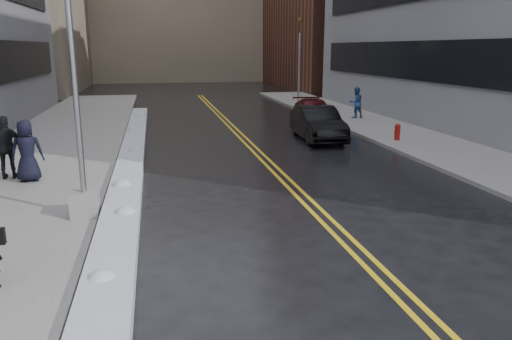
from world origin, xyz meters
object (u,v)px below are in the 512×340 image
traffic_signal (299,59)px  car_black (318,123)px  lamppost (78,119)px  pedestrian_c (27,151)px  pedestrian_d (7,148)px  car_maroon (314,112)px  fire_hydrant (397,131)px  pedestrian_east (356,103)px

traffic_signal → car_black: (-2.73, -12.54, -2.63)m
lamppost → car_black: size_ratio=1.63×
pedestrian_c → pedestrian_d: size_ratio=0.96×
traffic_signal → car_maroon: (-1.30, -7.59, -2.73)m
traffic_signal → pedestrian_c: bearing=-127.2°
fire_hydrant → pedestrian_d: pedestrian_d is taller
lamppost → pedestrian_c: size_ratio=4.02×
pedestrian_c → traffic_signal: bearing=-131.0°
traffic_signal → pedestrian_east: 7.33m
fire_hydrant → traffic_signal: (-0.50, 14.00, 2.85)m
lamppost → pedestrian_d: lamppost is taller
fire_hydrant → pedestrian_c: 15.02m
pedestrian_c → car_maroon: size_ratio=0.41×
fire_hydrant → pedestrian_east: size_ratio=0.41×
pedestrian_c → lamppost: bearing=115.4°
pedestrian_east → car_black: size_ratio=0.38×
lamppost → pedestrian_d: bearing=123.4°
pedestrian_c → car_black: (11.16, 5.73, -0.33)m
car_black → pedestrian_east: bearing=56.4°
pedestrian_d → car_black: size_ratio=0.42×
fire_hydrant → traffic_signal: size_ratio=0.12×
fire_hydrant → pedestrian_c: pedestrian_c is taller
traffic_signal → pedestrian_d: 23.12m
lamppost → traffic_signal: (11.80, 22.00, 0.87)m
traffic_signal → pedestrian_c: 23.06m
pedestrian_d → car_maroon: pedestrian_d is taller
lamppost → pedestrian_d: size_ratio=3.86×
fire_hydrant → pedestrian_east: pedestrian_east is taller
car_maroon → lamppost: bearing=-121.3°
lamppost → car_maroon: bearing=53.9°
lamppost → fire_hydrant: lamppost is taller
lamppost → car_black: (9.07, 9.46, -1.76)m
lamppost → pedestrian_east: (13.32, 15.23, -1.50)m
traffic_signal → pedestrian_c: traffic_signal is taller
pedestrian_c → car_maroon: bearing=-143.5°
car_black → pedestrian_d: bearing=-153.2°
lamppost → pedestrian_d: (-2.77, 4.20, -1.40)m
traffic_signal → pedestrian_east: bearing=-77.4°
fire_hydrant → car_black: (-3.23, 1.46, 0.22)m
fire_hydrant → car_maroon: car_maroon is taller
pedestrian_d → car_maroon: (13.28, 10.21, -0.47)m
pedestrian_east → car_black: 7.16m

